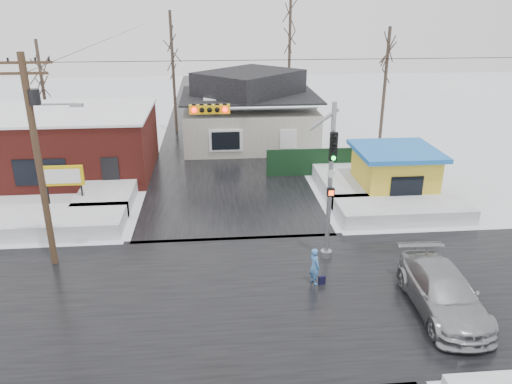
{
  "coord_description": "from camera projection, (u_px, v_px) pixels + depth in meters",
  "views": [
    {
      "loc": [
        -0.91,
        -16.51,
        10.87
      ],
      "look_at": [
        0.89,
        3.61,
        3.0
      ],
      "focal_mm": 35.0,
      "sensor_mm": 36.0,
      "label": 1
    }
  ],
  "objects": [
    {
      "name": "ground",
      "position": [
        241.0,
        298.0,
        19.35
      ],
      "size": [
        120.0,
        120.0,
        0.0
      ],
      "primitive_type": "plane",
      "color": "white",
      "rests_on": "ground"
    },
    {
      "name": "road_ns",
      "position": [
        241.0,
        298.0,
        19.34
      ],
      "size": [
        10.0,
        120.0,
        0.02
      ],
      "primitive_type": "cube",
      "color": "black",
      "rests_on": "ground"
    },
    {
      "name": "road_ew",
      "position": [
        241.0,
        298.0,
        19.34
      ],
      "size": [
        120.0,
        10.0,
        0.02
      ],
      "primitive_type": "cube",
      "color": "black",
      "rests_on": "ground"
    },
    {
      "name": "snowbank_nw",
      "position": [
        53.0,
        222.0,
        24.95
      ],
      "size": [
        7.0,
        3.0,
        0.8
      ],
      "primitive_type": "cube",
      "color": "white",
      "rests_on": "ground"
    },
    {
      "name": "snowbank_ne",
      "position": [
        402.0,
        210.0,
        26.44
      ],
      "size": [
        7.0,
        3.0,
        0.8
      ],
      "primitive_type": "cube",
      "color": "white",
      "rests_on": "ground"
    },
    {
      "name": "snowbank_nside_w",
      "position": [
        112.0,
        186.0,
        29.76
      ],
      "size": [
        3.0,
        8.0,
        0.8
      ],
      "primitive_type": "cube",
      "color": "white",
      "rests_on": "ground"
    },
    {
      "name": "snowbank_nside_e",
      "position": [
        342.0,
        179.0,
        30.92
      ],
      "size": [
        3.0,
        8.0,
        0.8
      ],
      "primitive_type": "cube",
      "color": "white",
      "rests_on": "ground"
    },
    {
      "name": "traffic_signal",
      "position": [
        294.0,
        162.0,
        20.65
      ],
      "size": [
        6.05,
        0.68,
        7.0
      ],
      "color": "gray",
      "rests_on": "ground"
    },
    {
      "name": "utility_pole",
      "position": [
        39.0,
        151.0,
        20.08
      ],
      "size": [
        3.15,
        0.44,
        9.0
      ],
      "color": "#382619",
      "rests_on": "ground"
    },
    {
      "name": "brick_building",
      "position": [
        58.0,
        143.0,
        32.53
      ],
      "size": [
        12.2,
        8.2,
        4.12
      ],
      "color": "maroon",
      "rests_on": "ground"
    },
    {
      "name": "marquee_sign",
      "position": [
        63.0,
        177.0,
        26.71
      ],
      "size": [
        2.2,
        0.21,
        2.55
      ],
      "color": "black",
      "rests_on": "ground"
    },
    {
      "name": "house",
      "position": [
        249.0,
        111.0,
        38.98
      ],
      "size": [
        10.4,
        8.4,
        5.76
      ],
      "color": "beige",
      "rests_on": "ground"
    },
    {
      "name": "kiosk",
      "position": [
        394.0,
        172.0,
        28.88
      ],
      "size": [
        4.6,
        4.6,
        2.88
      ],
      "color": "gold",
      "rests_on": "ground"
    },
    {
      "name": "fence",
      "position": [
        327.0,
        162.0,
        32.55
      ],
      "size": [
        8.0,
        0.12,
        1.8
      ],
      "primitive_type": "cube",
      "color": "black",
      "rests_on": "ground"
    },
    {
      "name": "tree_far_left",
      "position": [
        171.0,
        37.0,
        40.26
      ],
      "size": [
        3.0,
        3.0,
        10.0
      ],
      "color": "#332821",
      "rests_on": "ground"
    },
    {
      "name": "tree_far_mid",
      "position": [
        290.0,
        15.0,
        42.37
      ],
      "size": [
        3.0,
        3.0,
        12.0
      ],
      "color": "#332821",
      "rests_on": "ground"
    },
    {
      "name": "tree_far_right",
      "position": [
        388.0,
        53.0,
        36.3
      ],
      "size": [
        3.0,
        3.0,
        9.0
      ],
      "color": "#332821",
      "rests_on": "ground"
    },
    {
      "name": "tree_far_west",
      "position": [
        39.0,
        61.0,
        38.15
      ],
      "size": [
        3.0,
        3.0,
        8.0
      ],
      "color": "#332821",
      "rests_on": "ground"
    },
    {
      "name": "pedestrian",
      "position": [
        314.0,
        266.0,
        20.08
      ],
      "size": [
        0.57,
        0.67,
        1.57
      ],
      "primitive_type": "imported",
      "rotation": [
        0.0,
        0.0,
        1.97
      ],
      "color": "#457FC2",
      "rests_on": "ground"
    },
    {
      "name": "car",
      "position": [
        443.0,
        292.0,
        18.32
      ],
      "size": [
        2.36,
        5.42,
        1.55
      ],
      "primitive_type": "imported",
      "rotation": [
        0.0,
        0.0,
        -0.04
      ],
      "color": "#A2A5A9",
      "rests_on": "ground"
    },
    {
      "name": "shopping_bag",
      "position": [
        322.0,
        281.0,
        20.22
      ],
      "size": [
        0.3,
        0.19,
        0.35
      ],
      "primitive_type": "cube",
      "rotation": [
        0.0,
        0.0,
        0.27
      ],
      "color": "black",
      "rests_on": "ground"
    }
  ]
}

